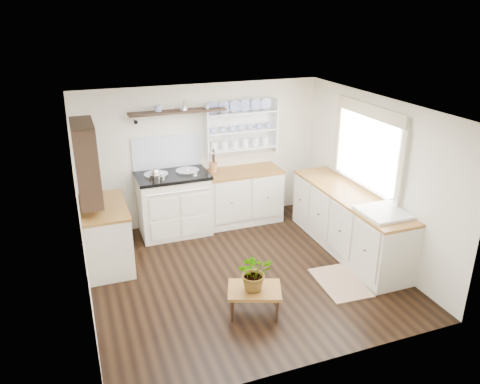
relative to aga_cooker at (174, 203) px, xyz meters
name	(u,v)px	position (x,y,z in m)	size (l,w,h in m)	color
floor	(243,273)	(0.59, -1.57, -0.51)	(4.00, 3.80, 0.01)	black
wall_back	(202,155)	(0.59, 0.33, 0.64)	(4.00, 0.02, 2.30)	silver
wall_right	(374,177)	(2.59, -1.57, 0.64)	(0.02, 3.80, 2.30)	silver
wall_left	(81,219)	(-1.41, -1.57, 0.64)	(0.02, 3.80, 2.30)	silver
ceiling	(243,107)	(0.59, -1.57, 1.79)	(4.00, 3.80, 0.01)	white
window	(368,147)	(2.54, -1.42, 1.06)	(0.08, 1.55, 1.22)	white
aga_cooker	(174,203)	(0.00, 0.00, 0.00)	(1.12, 0.77, 1.03)	white
back_cabinets	(243,195)	(1.19, 0.03, -0.05)	(1.27, 0.63, 0.90)	beige
right_cabinets	(348,221)	(2.29, -1.47, -0.05)	(0.62, 2.43, 0.90)	beige
belfast_sink	(382,221)	(2.29, -2.22, 0.29)	(0.55, 0.60, 0.45)	white
left_cabinets	(106,235)	(-1.11, -0.67, -0.05)	(0.62, 1.13, 0.90)	beige
plate_rack	(240,128)	(1.24, 0.29, 1.05)	(1.20, 0.22, 0.90)	white
high_shelf	(178,112)	(0.19, 0.21, 1.40)	(1.50, 0.29, 0.16)	black
left_shelving	(86,161)	(-1.25, -0.67, 1.04)	(0.28, 0.80, 1.05)	black
kettle	(155,176)	(-0.28, -0.12, 0.53)	(0.18, 0.18, 0.22)	silver
utensil_crock	(213,167)	(0.71, 0.11, 0.48)	(0.13, 0.13, 0.15)	#9F603A
center_table	(254,292)	(0.40, -2.46, -0.22)	(0.73, 0.63, 0.34)	brown
potted_plant	(255,272)	(0.40, -2.46, 0.06)	(0.41, 0.36, 0.46)	#3F7233
floor_rug	(340,283)	(1.70, -2.26, -0.50)	(0.55, 0.85, 0.02)	#9A7B59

